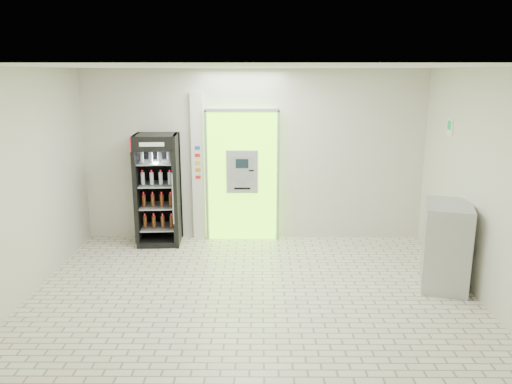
{
  "coord_description": "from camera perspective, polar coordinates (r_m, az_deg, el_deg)",
  "views": [
    {
      "loc": [
        0.09,
        -6.19,
        2.94
      ],
      "look_at": [
        0.05,
        1.2,
        1.15
      ],
      "focal_mm": 35.0,
      "sensor_mm": 36.0,
      "label": 1
    }
  ],
  "objects": [
    {
      "name": "ground",
      "position": [
        6.85,
        -0.47,
        -11.8
      ],
      "size": [
        6.0,
        6.0,
        0.0
      ],
      "primitive_type": "plane",
      "color": "beige",
      "rests_on": "ground"
    },
    {
      "name": "atm_assembly",
      "position": [
        8.79,
        -1.56,
        1.98
      ],
      "size": [
        1.3,
        0.24,
        2.33
      ],
      "color": "#75EA16",
      "rests_on": "ground"
    },
    {
      "name": "room_shell",
      "position": [
        6.29,
        -0.5,
        3.55
      ],
      "size": [
        6.0,
        6.0,
        6.0
      ],
      "color": "beige",
      "rests_on": "ground"
    },
    {
      "name": "steel_cabinet",
      "position": [
        7.44,
        20.9,
        -5.71
      ],
      "size": [
        0.84,
        1.02,
        1.19
      ],
      "rotation": [
        0.0,
        0.0,
        -0.3
      ],
      "color": "#A0A2A7",
      "rests_on": "ground"
    },
    {
      "name": "exit_sign",
      "position": [
        8.17,
        21.27,
        6.93
      ],
      "size": [
        0.02,
        0.22,
        0.26
      ],
      "color": "white",
      "rests_on": "room_shell"
    },
    {
      "name": "beverage_cooler",
      "position": [
        8.79,
        -11.11,
        0.04
      ],
      "size": [
        0.76,
        0.71,
        1.92
      ],
      "rotation": [
        0.0,
        0.0,
        0.07
      ],
      "color": "black",
      "rests_on": "ground"
    },
    {
      "name": "pillar",
      "position": [
        8.86,
        -6.61,
        2.84
      ],
      "size": [
        0.22,
        0.11,
        2.6
      ],
      "color": "silver",
      "rests_on": "ground"
    }
  ]
}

